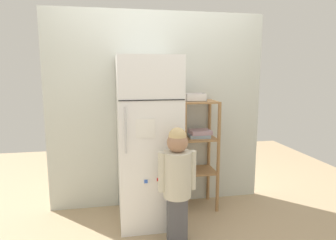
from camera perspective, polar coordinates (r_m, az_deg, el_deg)
The scene contains 6 objects.
ground_plane at distance 3.32m, azimuth -0.71°, elevation -18.06°, with size 6.00×6.00×0.00m, color tan.
kitchen_wall_back at distance 3.36m, azimuth -1.91°, elevation 1.79°, with size 2.43×0.03×2.18m, color silver.
refrigerator at distance 3.03m, azimuth -3.83°, elevation -3.89°, with size 0.60×0.71×1.68m.
child_standing at distance 2.66m, azimuth 1.78°, elevation -10.29°, with size 0.34×0.25×1.05m.
pantry_shelf_unit at distance 3.32m, azimuth 5.73°, elevation -4.56°, with size 0.41×0.35×1.21m.
fruit_bin at distance 3.24m, azimuth 5.29°, elevation 4.24°, with size 0.22×0.17×0.08m.
Camera 1 is at (-0.52, -2.91, 1.53)m, focal length 31.82 mm.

